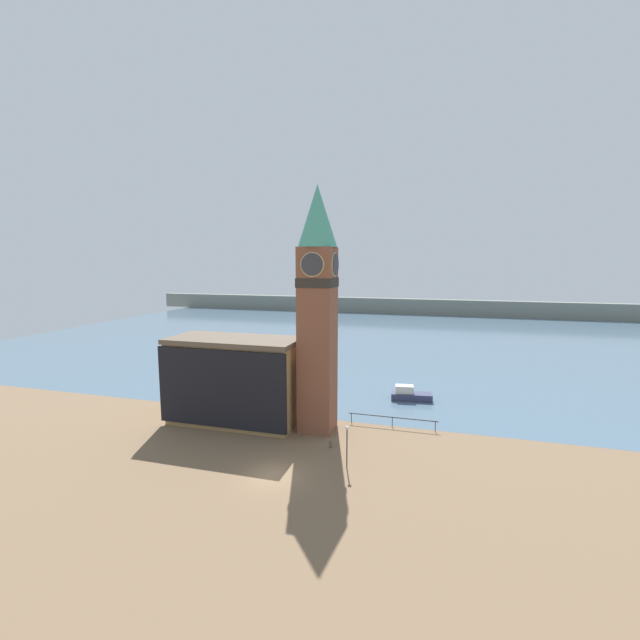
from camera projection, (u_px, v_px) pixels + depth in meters
ground_plane at (272, 476)px, 34.47m from camera, size 160.00×160.00×0.00m
water at (387, 333)px, 104.32m from camera, size 160.00×120.00×0.00m
far_shoreline at (402, 306)px, 142.07m from camera, size 180.00×3.00×5.00m
pier_railing at (392, 418)px, 44.59m from camera, size 9.30×0.08×1.09m
clock_tower at (318, 304)px, 42.34m from camera, size 3.88×3.88×24.52m
pier_building at (234, 380)px, 45.60m from camera, size 14.04×6.43×9.18m
boat_near at (410, 395)px, 53.42m from camera, size 5.18×2.42×1.81m
mooring_bollard_near at (331, 444)px, 39.67m from camera, size 0.26×0.26×0.73m
lamp_post at (347, 438)px, 35.57m from camera, size 0.32×0.32×3.64m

